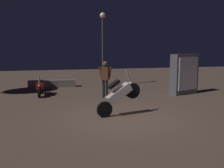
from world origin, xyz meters
TOP-DOWN VIEW (x-y plane):
  - ground_plane at (0.00, 0.00)m, footprint 40.00×40.00m
  - motorcycle_white_foreground at (-0.05, 0.23)m, footprint 1.65×0.46m
  - motorcycle_red_parked_left at (-2.91, 4.84)m, footprint 0.36×1.66m
  - person_rider_beside at (0.19, 3.49)m, footprint 0.63×0.40m
  - streetlamp_near at (0.81, 6.91)m, footprint 0.36×0.36m
  - kiosk_billboard at (4.43, 3.42)m, footprint 1.68×0.95m
  - planter_wall_low at (-2.30, 7.39)m, footprint 2.85×0.50m

SIDE VIEW (x-z plane):
  - ground_plane at x=0.00m, z-range 0.00..0.00m
  - planter_wall_low at x=-2.30m, z-range 0.00..0.45m
  - motorcycle_red_parked_left at x=-2.91m, z-range -0.12..0.99m
  - motorcycle_white_foreground at x=-0.05m, z-range -0.07..1.56m
  - kiosk_billboard at x=4.43m, z-range 0.00..2.10m
  - person_rider_beside at x=0.19m, z-range 0.18..1.96m
  - streetlamp_near at x=0.81m, z-range 0.65..5.20m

